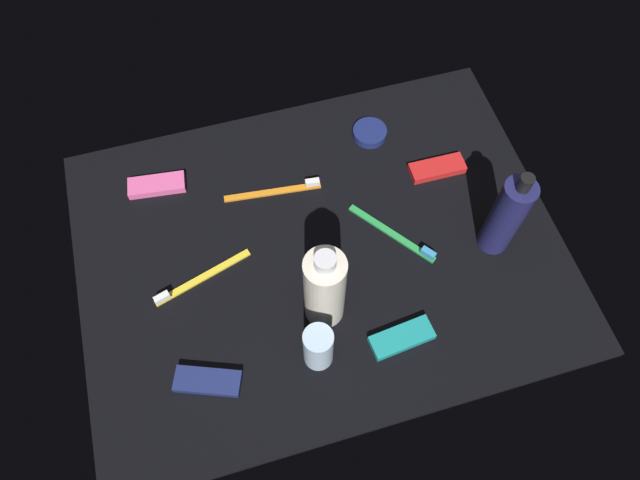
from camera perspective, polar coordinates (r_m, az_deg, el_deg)
ground_plane at (r=102.69cm, az=0.00°, el=-0.92°), size 84.00×64.00×1.20cm
lotion_bottle at (r=99.62cm, az=17.87°, el=2.26°), size 5.40×5.40×20.30cm
bodywash_bottle at (r=88.96cm, az=0.46°, el=-4.82°), size 6.48×6.48×20.01cm
deodorant_stick at (r=90.16cm, az=-0.17°, el=-10.53°), size 4.67×4.67×10.15cm
toothbrush_green at (r=103.48cm, az=7.58°, el=0.43°), size 11.75×15.13×2.10cm
toothbrush_yellow at (r=101.04cm, az=-12.00°, el=-3.92°), size 17.59×6.32×2.10cm
toothbrush_orange at (r=107.62cm, az=-4.10°, el=4.93°), size 18.03×3.07×2.10cm
snack_bar_navy at (r=94.89cm, az=-10.99°, el=-13.49°), size 11.14×7.49×1.50cm
snack_bar_red at (r=112.04cm, az=11.46°, el=6.94°), size 10.46×4.16×1.50cm
snack_bar_teal at (r=96.07cm, az=8.05°, el=-9.51°), size 10.75×5.04×1.50cm
snack_bar_pink at (r=111.93cm, az=-15.76°, el=5.22°), size 10.80×5.19×1.50cm
cream_tin_left at (r=115.05cm, az=4.92°, el=10.47°), size 6.60×6.60×1.65cm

